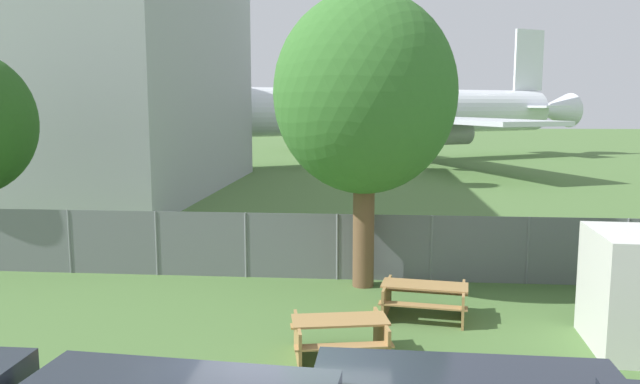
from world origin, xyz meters
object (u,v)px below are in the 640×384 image
picnic_bench_open_grass (424,296)px  tree_behind_benches (365,94)px  picnic_bench_near_cabin (340,333)px  airplane (378,112)px

picnic_bench_open_grass → tree_behind_benches: size_ratio=0.28×
picnic_bench_near_cabin → airplane: bearing=88.8°
picnic_bench_near_cabin → tree_behind_benches: 6.61m
airplane → picnic_bench_near_cabin: bearing=57.9°
airplane → picnic_bench_open_grass: bearing=60.4°
airplane → tree_behind_benches: bearing=58.3°
picnic_bench_near_cabin → tree_behind_benches: (0.35, 4.77, 4.55)m
tree_behind_benches → airplane: bearing=89.2°
tree_behind_benches → picnic_bench_open_grass: bearing=-58.5°
picnic_bench_open_grass → tree_behind_benches: 5.31m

